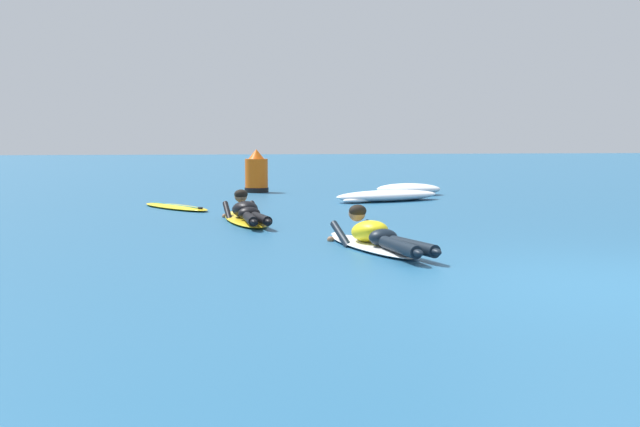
{
  "coord_description": "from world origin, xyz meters",
  "views": [
    {
      "loc": [
        -3.98,
        -5.99,
        1.27
      ],
      "look_at": [
        -1.76,
        4.82,
        0.24
      ],
      "focal_mm": 43.45,
      "sensor_mm": 36.0,
      "label": 1
    }
  ],
  "objects_px": {
    "drifting_surfboard": "(176,207)",
    "channel_marker_buoy": "(256,175)",
    "surfer_near": "(375,238)",
    "surfer_far": "(246,214)"
  },
  "relations": [
    {
      "from": "drifting_surfboard",
      "to": "channel_marker_buoy",
      "type": "bearing_deg",
      "value": 64.77
    },
    {
      "from": "drifting_surfboard",
      "to": "surfer_near",
      "type": "bearing_deg",
      "value": -70.34
    },
    {
      "from": "surfer_near",
      "to": "drifting_surfboard",
      "type": "relative_size",
      "value": 1.24
    },
    {
      "from": "surfer_near",
      "to": "channel_marker_buoy",
      "type": "bearing_deg",
      "value": 90.69
    },
    {
      "from": "drifting_surfboard",
      "to": "channel_marker_buoy",
      "type": "height_order",
      "value": "channel_marker_buoy"
    },
    {
      "from": "drifting_surfboard",
      "to": "channel_marker_buoy",
      "type": "xyz_separation_m",
      "value": [
        2.06,
        4.38,
        0.4
      ]
    },
    {
      "from": "surfer_near",
      "to": "channel_marker_buoy",
      "type": "distance_m",
      "value": 10.51
    },
    {
      "from": "surfer_far",
      "to": "channel_marker_buoy",
      "type": "relative_size",
      "value": 2.46
    },
    {
      "from": "channel_marker_buoy",
      "to": "surfer_near",
      "type": "bearing_deg",
      "value": -89.31
    },
    {
      "from": "surfer_near",
      "to": "drifting_surfboard",
      "type": "distance_m",
      "value": 6.51
    }
  ]
}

